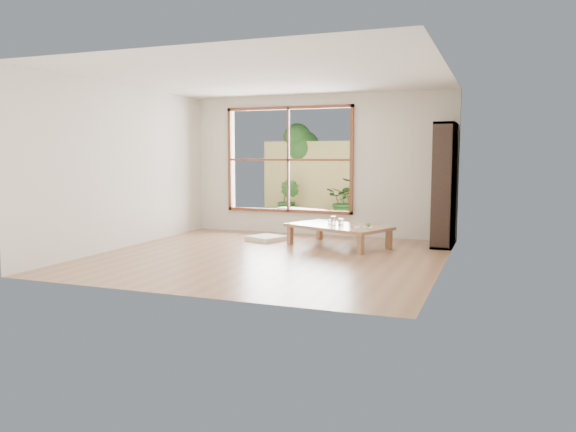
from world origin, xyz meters
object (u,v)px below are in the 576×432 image
Objects in this scene: bookshelf at (444,185)px; food_tray at (364,227)px; garden_bench at (302,211)px; low_table at (338,228)px.

food_tray is at bearing -139.95° from bookshelf.
food_tray is 0.26× the size of garden_bench.
garden_bench is (-1.89, 2.44, -0.05)m from food_tray.
food_tray is at bearing -1.86° from low_table.
food_tray is (-1.10, -0.93, -0.63)m from bookshelf.
bookshelf reaches higher than low_table.
bookshelf is (1.59, 0.70, 0.69)m from low_table.
garden_bench is (-3.00, 1.51, -0.68)m from bookshelf.
low_table is 0.92× the size of bookshelf.
bookshelf reaches higher than food_tray.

